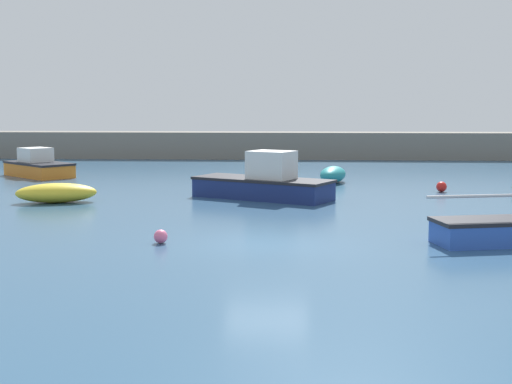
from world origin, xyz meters
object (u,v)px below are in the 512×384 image
(cabin_cruiser_white, at_px, (265,183))
(open_tender_yellow, at_px, (333,175))
(rowboat_blue_near, at_px, (56,193))
(motorboat_with_cabin, at_px, (38,166))
(mooring_buoy_red, at_px, (441,187))
(mooring_buoy_pink, at_px, (161,236))

(cabin_cruiser_white, height_order, open_tender_yellow, cabin_cruiser_white)
(cabin_cruiser_white, distance_m, rowboat_blue_near, 9.01)
(cabin_cruiser_white, distance_m, open_tender_yellow, 7.38)
(cabin_cruiser_white, distance_m, motorboat_with_cabin, 16.25)
(open_tender_yellow, relative_size, rowboat_blue_near, 0.81)
(cabin_cruiser_white, height_order, mooring_buoy_red, cabin_cruiser_white)
(cabin_cruiser_white, bearing_deg, mooring_buoy_pink, 102.67)
(mooring_buoy_pink, bearing_deg, rowboat_blue_near, 125.31)
(rowboat_blue_near, bearing_deg, cabin_cruiser_white, -3.56)
(rowboat_blue_near, bearing_deg, open_tender_yellow, 19.43)
(cabin_cruiser_white, relative_size, rowboat_blue_near, 1.82)
(rowboat_blue_near, relative_size, mooring_buoy_red, 7.28)
(motorboat_with_cabin, bearing_deg, rowboat_blue_near, -24.25)
(mooring_buoy_red, distance_m, mooring_buoy_pink, 17.27)
(open_tender_yellow, xyz_separation_m, rowboat_blue_near, (-12.22, -8.31, -0.03))
(cabin_cruiser_white, bearing_deg, motorboat_with_cabin, -6.32)
(motorboat_with_cabin, relative_size, mooring_buoy_red, 9.87)
(motorboat_with_cabin, height_order, open_tender_yellow, motorboat_with_cabin)
(cabin_cruiser_white, relative_size, mooring_buoy_pink, 15.77)
(motorboat_with_cabin, relative_size, rowboat_blue_near, 1.36)
(mooring_buoy_pink, bearing_deg, open_tender_yellow, 70.19)
(rowboat_blue_near, bearing_deg, mooring_buoy_red, 0.21)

